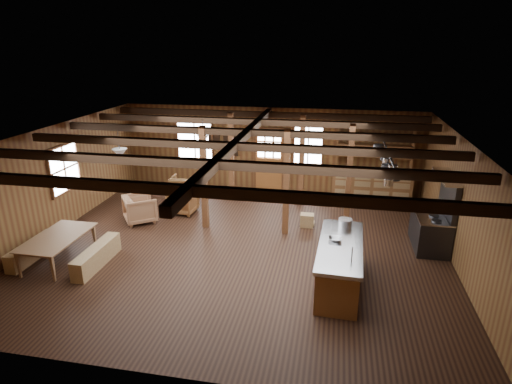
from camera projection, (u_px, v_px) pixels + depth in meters
room at (240, 193)px, 10.22m from camera, size 10.04×9.04×2.84m
ceiling_joists at (241, 139)px, 9.95m from camera, size 9.80×8.82×0.18m
timber_posts at (274, 170)px, 12.05m from camera, size 3.95×2.35×2.80m
back_door at (269, 165)px, 14.51m from camera, size 1.02×0.08×2.15m
window_back_left at (195, 141)px, 14.74m from camera, size 1.32×0.06×1.32m
window_back_right at (308, 145)px, 14.05m from camera, size 1.02×0.06×1.32m
window_left at (64, 169)px, 11.49m from camera, size 0.14×1.24×1.32m
notice_boards at (226, 141)px, 14.53m from camera, size 1.08×0.03×0.90m
back_counter at (372, 180)px, 13.78m from camera, size 2.55×0.60×2.45m
pendant_lamps at (165, 145)px, 11.26m from camera, size 1.86×2.36×0.66m
pot_rack at (387, 161)px, 9.72m from camera, size 0.40×3.00×0.44m
kitchen_island at (339, 264)px, 8.84m from camera, size 0.98×2.53×1.20m
step_stool at (307, 220)px, 11.77m from camera, size 0.41×0.30×0.36m
commercial_range at (433, 224)px, 10.45m from camera, size 0.79×1.51×1.87m
dining_table at (60, 249)px, 9.84m from camera, size 1.01×1.81×0.63m
bench_wall at (32, 251)px, 10.00m from camera, size 0.29×1.53×0.42m
bench_aisle at (97, 256)px, 9.71m from camera, size 0.31×1.65×0.45m
armchair_a at (183, 201)px, 12.68m from camera, size 0.80×0.82×0.70m
armchair_b at (184, 186)px, 13.96m from camera, size 0.79×0.81×0.71m
armchair_c at (140, 209)px, 12.03m from camera, size 1.16×1.16×0.76m
counter_pot at (345, 223)px, 9.48m from camera, size 0.31×0.31×0.18m
bowl at (335, 239)px, 8.84m from camera, size 0.29×0.29×0.07m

